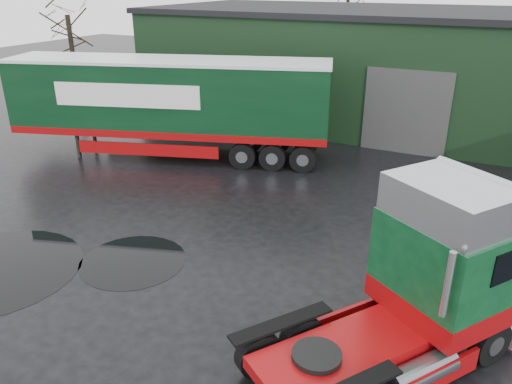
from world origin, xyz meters
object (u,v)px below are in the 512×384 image
hero_tractor (384,288)px  tree_back_a (347,21)px  trailer_left (170,109)px  warehouse (429,68)px  tree_left (72,46)px

hero_tractor → tree_back_a: (-10.50, 31.23, 2.68)m
trailer_left → tree_back_a: 21.66m
trailer_left → tree_back_a: tree_back_a is taller
warehouse → trailer_left: bearing=-130.4°
trailer_left → tree_back_a: bearing=-22.4°
warehouse → trailer_left: size_ratio=2.18×
warehouse → tree_left: 20.64m
warehouse → tree_left: tree_left is taller
tree_left → tree_back_a: tree_back_a is taller
tree_left → tree_back_a: size_ratio=0.89×
tree_left → tree_back_a: bearing=58.6°
warehouse → hero_tractor: bearing=-83.3°
trailer_left → warehouse: bearing=-58.2°
hero_tractor → tree_left: tree_left is taller
trailer_left → tree_left: bearing=51.7°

